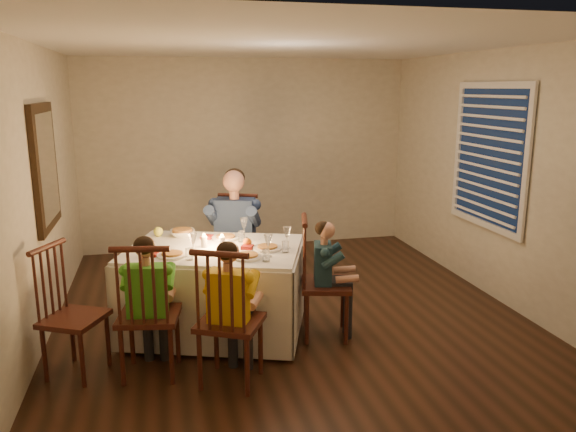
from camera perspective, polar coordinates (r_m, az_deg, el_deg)
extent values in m
plane|color=black|center=(5.77, -0.03, -9.61)|extent=(5.00, 5.00, 0.00)
cube|color=beige|center=(5.37, -24.13, 2.02)|extent=(0.02, 5.00, 2.60)
cube|color=beige|center=(6.30, 20.37, 3.81)|extent=(0.02, 5.00, 2.60)
cube|color=beige|center=(7.84, -4.20, 6.23)|extent=(4.50, 0.02, 2.60)
plane|color=white|center=(5.34, -0.03, 17.11)|extent=(5.00, 5.00, 0.00)
cube|color=silver|center=(5.09, -7.54, -3.39)|extent=(1.78, 1.52, 0.04)
cube|color=silver|center=(5.72, -6.15, -5.56)|extent=(1.47, 0.53, 0.75)
cube|color=silver|center=(4.71, -8.97, -9.77)|extent=(1.47, 0.53, 0.75)
cube|color=silver|center=(5.09, 1.09, -7.84)|extent=(0.39, 1.07, 0.75)
cube|color=silver|center=(5.43, -15.37, -6.97)|extent=(0.39, 1.07, 0.75)
cylinder|color=white|center=(5.34, -6.36, -2.23)|extent=(0.33, 0.33, 0.02)
cylinder|color=white|center=(4.87, -11.68, -3.92)|extent=(0.33, 0.33, 0.02)
cylinder|color=white|center=(4.74, -4.14, -4.15)|extent=(0.33, 0.33, 0.02)
cylinder|color=white|center=(4.98, -2.11, -3.28)|extent=(0.33, 0.33, 0.02)
cylinder|color=white|center=(5.09, -8.53, -2.60)|extent=(0.06, 0.06, 0.10)
cylinder|color=white|center=(5.05, -6.70, -2.67)|extent=(0.06, 0.06, 0.10)
sphere|color=#F8FD42|center=(5.54, -13.05, -1.56)|extent=(0.09, 0.09, 0.09)
sphere|color=orange|center=(5.06, -4.15, -2.69)|extent=(0.08, 0.08, 0.08)
imported|color=white|center=(5.50, -10.68, -1.73)|extent=(0.25, 0.25, 0.06)
cube|color=black|center=(5.63, -23.47, 4.60)|extent=(0.05, 0.95, 1.15)
cube|color=white|center=(5.62, -23.18, 4.62)|extent=(0.01, 0.78, 0.98)
cube|color=#0C1933|center=(6.35, 19.87, 5.74)|extent=(0.01, 1.20, 1.40)
cube|color=white|center=(6.34, 19.75, 5.74)|extent=(0.03, 1.34, 1.54)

